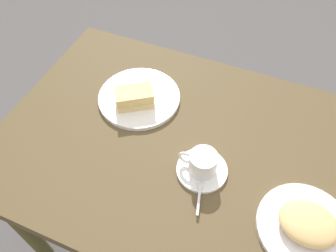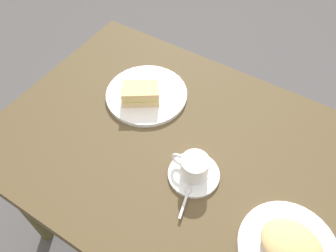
{
  "view_description": "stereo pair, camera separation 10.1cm",
  "coord_description": "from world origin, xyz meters",
  "views": [
    {
      "loc": [
        0.15,
        -0.55,
        1.54
      ],
      "look_at": [
        -0.09,
        0.03,
        0.73
      ],
      "focal_mm": 35.77,
      "sensor_mm": 36.0,
      "label": 1
    },
    {
      "loc": [
        0.24,
        -0.5,
        1.54
      ],
      "look_at": [
        -0.09,
        0.03,
        0.73
      ],
      "focal_mm": 35.77,
      "sensor_mm": 36.0,
      "label": 2
    }
  ],
  "objects": [
    {
      "name": "sandwich_front",
      "position": [
        -0.23,
        0.08,
        0.75
      ],
      "size": [
        0.14,
        0.13,
        0.06
      ],
      "color": "#DFBC7D",
      "rests_on": "sandwich_plate"
    },
    {
      "name": "spoon",
      "position": [
        0.07,
        -0.14,
        0.72
      ],
      "size": [
        0.04,
        0.1,
        0.01
      ],
      "color": "silver",
      "rests_on": "coffee_saucer"
    },
    {
      "name": "coffee_cup",
      "position": [
        0.05,
        -0.07,
        0.75
      ],
      "size": [
        0.11,
        0.08,
        0.07
      ],
      "color": "white",
      "rests_on": "coffee_saucer"
    },
    {
      "name": "ground_plane",
      "position": [
        0.0,
        0.0,
        0.0
      ],
      "size": [
        6.0,
        6.0,
        0.0
      ],
      "primitive_type": "plane",
      "color": "#4D4C4D"
    },
    {
      "name": "side_food_pile",
      "position": [
        0.34,
        -0.13,
        0.74
      ],
      "size": [
        0.15,
        0.12,
        0.04
      ],
      "primitive_type": "ellipsoid",
      "color": "tan",
      "rests_on": "side_plate"
    },
    {
      "name": "side_plate",
      "position": [
        0.34,
        -0.13,
        0.71
      ],
      "size": [
        0.25,
        0.25,
        0.01
      ],
      "primitive_type": "cylinder",
      "color": "white",
      "rests_on": "dining_table"
    },
    {
      "name": "sandwich_plate",
      "position": [
        -0.24,
        0.12,
        0.71
      ],
      "size": [
        0.27,
        0.27,
        0.01
      ],
      "primitive_type": "cylinder",
      "color": "white",
      "rests_on": "dining_table"
    },
    {
      "name": "dining_table",
      "position": [
        0.0,
        0.0,
        0.63
      ],
      "size": [
        1.2,
        0.79,
        0.7
      ],
      "color": "brown",
      "rests_on": "ground_plane"
    },
    {
      "name": "coffee_saucer",
      "position": [
        0.05,
        -0.07,
        0.71
      ],
      "size": [
        0.15,
        0.15,
        0.01
      ],
      "primitive_type": "cylinder",
      "color": "white",
      "rests_on": "dining_table"
    }
  ]
}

